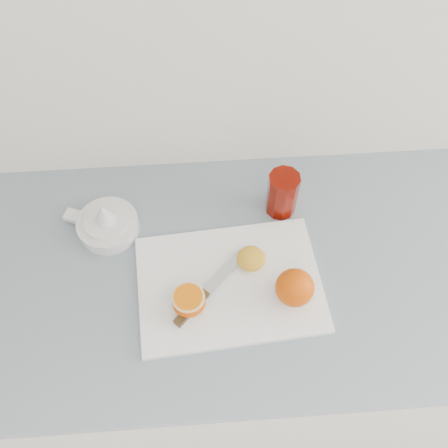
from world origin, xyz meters
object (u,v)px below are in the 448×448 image
citrus_juicer (107,223)px  red_tumbler (282,195)px  counter (213,338)px  cutting_board (230,284)px  half_orange (189,301)px

citrus_juicer → red_tumbler: size_ratio=1.48×
counter → cutting_board: (0.04, -0.05, 0.45)m
cutting_board → red_tumbler: bearing=54.9°
cutting_board → red_tumbler: 0.24m
counter → red_tumbler: size_ratio=20.46×
red_tumbler → citrus_juicer: bearing=-175.7°
counter → citrus_juicer: bearing=153.1°
cutting_board → half_orange: bearing=-152.3°
citrus_juicer → red_tumbler: red_tumbler is taller
counter → half_orange: bearing=-115.7°
half_orange → red_tumbler: size_ratio=0.59×
half_orange → counter: bearing=64.3°
cutting_board → red_tumbler: (0.13, 0.19, 0.05)m
half_orange → cutting_board: bearing=27.7°
cutting_board → half_orange: (-0.09, -0.05, 0.03)m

